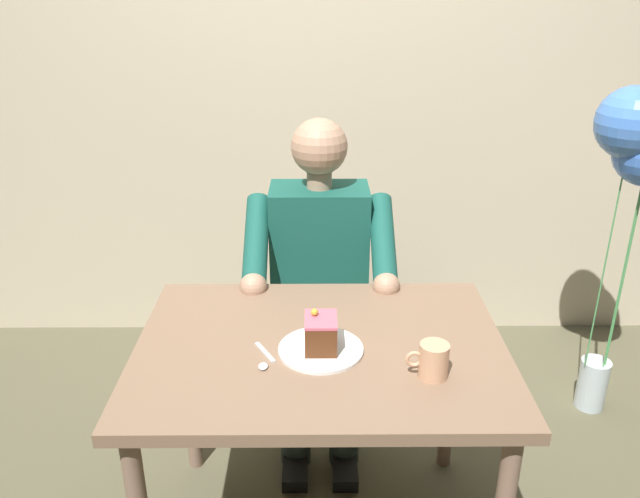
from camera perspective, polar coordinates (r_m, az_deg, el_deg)
cafe_rear_panel at (r=2.91m, az=-0.16°, el=20.01°), size 6.40×0.12×3.00m
dining_table at (r=1.84m, az=0.06°, el=-10.91°), size 1.04×0.76×0.72m
chair at (r=2.54m, az=-0.07°, el=-3.81°), size 0.42×0.42×0.92m
seated_person at (r=2.32m, az=-0.05°, el=-2.85°), size 0.53×0.58×1.23m
dessert_plate at (r=1.76m, az=-0.07°, el=-9.08°), size 0.24×0.24×0.01m
cake_slice at (r=1.74m, az=-0.07°, el=-7.61°), size 0.09×0.11×0.11m
coffee_cup at (r=1.66m, az=10.20°, el=-9.85°), size 0.11×0.08×0.10m
dessert_spoon at (r=1.73m, az=-5.09°, el=-9.95°), size 0.06×0.14×0.01m
balloon_display at (r=2.51m, az=26.94°, el=7.28°), size 0.33×0.26×1.34m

